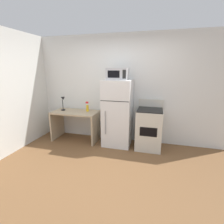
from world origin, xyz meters
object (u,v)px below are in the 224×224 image
object	(u,v)px
spray_bottle	(87,107)
refrigerator	(118,113)
desk_lamp	(63,101)
microwave	(118,74)
oven_range	(149,128)
desk	(76,120)

from	to	relation	value
spray_bottle	refrigerator	size ratio (longest dim) A/B	0.16
desk_lamp	microwave	size ratio (longest dim) A/B	0.77
refrigerator	microwave	size ratio (longest dim) A/B	3.38
microwave	oven_range	size ratio (longest dim) A/B	0.42
desk_lamp	microwave	distance (m)	1.60
desk	desk_lamp	world-z (taller)	desk_lamp
spray_bottle	oven_range	xyz separation A→B (m)	(1.55, -0.09, -0.38)
microwave	oven_range	bearing A→B (deg)	1.52
desk	refrigerator	distance (m)	1.12
refrigerator	oven_range	distance (m)	0.81
microwave	desk	bearing A→B (deg)	179.28
microwave	oven_range	xyz separation A→B (m)	(0.74, 0.02, -1.22)
desk_lamp	oven_range	xyz separation A→B (m)	(2.18, -0.02, -0.52)
desk	oven_range	bearing A→B (deg)	0.19
desk_lamp	spray_bottle	distance (m)	0.65
refrigerator	oven_range	bearing A→B (deg)	-0.10
desk_lamp	spray_bottle	bearing A→B (deg)	6.90
desk	microwave	xyz separation A→B (m)	(1.10, -0.01, 1.16)
spray_bottle	refrigerator	xyz separation A→B (m)	(0.80, -0.09, -0.07)
spray_bottle	oven_range	bearing A→B (deg)	-3.43
desk_lamp	desk	bearing A→B (deg)	-3.78
spray_bottle	refrigerator	distance (m)	0.81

